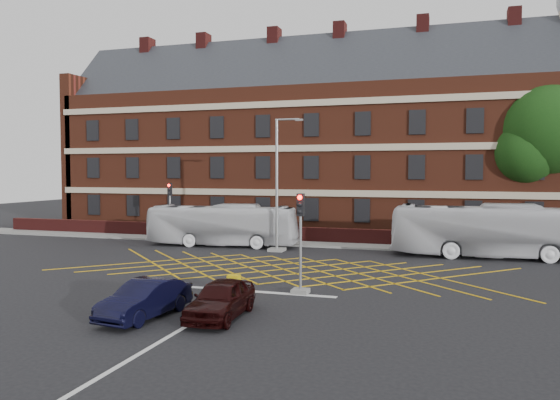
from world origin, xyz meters
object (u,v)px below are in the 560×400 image
(car_maroon, at_px, (221,299))
(direction_signs, at_px, (157,222))
(bus_left, at_px, (222,225))
(traffic_light_near, at_px, (300,253))
(car_navy, at_px, (145,299))
(street_lamp, at_px, (278,206))
(bus_right, at_px, (490,231))
(deciduous_tree, at_px, (546,138))
(traffic_light_far, at_px, (170,216))
(utility_cabinet, at_px, (234,285))

(car_maroon, height_order, direction_signs, direction_signs)
(direction_signs, bearing_deg, bus_left, -14.90)
(car_maroon, height_order, traffic_light_near, traffic_light_near)
(car_navy, relative_size, street_lamp, 0.47)
(bus_right, distance_m, traffic_light_near, 15.20)
(bus_left, xyz_separation_m, bus_right, (17.45, 0.04, 0.17))
(car_maroon, distance_m, deciduous_tree, 29.87)
(bus_right, relative_size, car_maroon, 2.91)
(bus_left, distance_m, street_lamp, 4.85)
(deciduous_tree, bearing_deg, street_lamp, -151.13)
(bus_left, height_order, traffic_light_near, traffic_light_near)
(deciduous_tree, xyz_separation_m, traffic_light_near, (-12.47, -20.84, -5.80))
(bus_right, bearing_deg, car_navy, 143.37)
(bus_right, bearing_deg, traffic_light_near, 145.09)
(car_navy, height_order, traffic_light_far, traffic_light_far)
(traffic_light_near, relative_size, direction_signs, 1.94)
(direction_signs, bearing_deg, car_maroon, -54.38)
(deciduous_tree, bearing_deg, bus_left, -159.21)
(direction_signs, xyz_separation_m, utility_cabinet, (12.55, -15.32, -0.96))
(direction_signs, relative_size, utility_cabinet, 2.61)
(traffic_light_far, relative_size, utility_cabinet, 5.06)
(bus_right, bearing_deg, car_maroon, 148.15)
(deciduous_tree, bearing_deg, traffic_light_far, -168.31)
(bus_left, bearing_deg, street_lamp, -110.92)
(traffic_light_far, relative_size, direction_signs, 1.94)
(car_maroon, distance_m, utility_cabinet, 3.62)
(bus_right, xyz_separation_m, car_maroon, (-10.06, -17.23, -0.94))
(street_lamp, height_order, utility_cabinet, street_lamp)
(bus_left, bearing_deg, deciduous_tree, -74.47)
(bus_right, xyz_separation_m, direction_signs, (-23.53, 1.58, -0.25))
(bus_left, height_order, car_maroon, bus_left)
(bus_left, height_order, direction_signs, bus_left)
(traffic_light_near, bearing_deg, car_navy, -128.88)
(car_maroon, relative_size, traffic_light_near, 0.94)
(bus_left, bearing_deg, car_navy, -170.30)
(traffic_light_far, bearing_deg, car_maroon, -56.91)
(direction_signs, bearing_deg, utility_cabinet, -50.68)
(car_navy, bearing_deg, traffic_light_far, 123.11)
(bus_left, xyz_separation_m, deciduous_tree, (21.57, 8.19, 6.11))
(traffic_light_far, bearing_deg, street_lamp, -21.07)
(car_maroon, height_order, deciduous_tree, deciduous_tree)
(bus_left, height_order, deciduous_tree, deciduous_tree)
(deciduous_tree, xyz_separation_m, direction_signs, (-27.65, -6.57, -6.19))
(car_navy, xyz_separation_m, utility_cabinet, (1.66, 4.28, -0.24))
(bus_left, distance_m, bus_right, 17.45)
(bus_right, distance_m, car_maroon, 19.97)
(bus_left, relative_size, deciduous_tree, 0.91)
(traffic_light_near, bearing_deg, car_maroon, -110.62)
(bus_left, xyz_separation_m, direction_signs, (-6.09, 1.62, -0.08))
(direction_signs, bearing_deg, deciduous_tree, 13.36)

